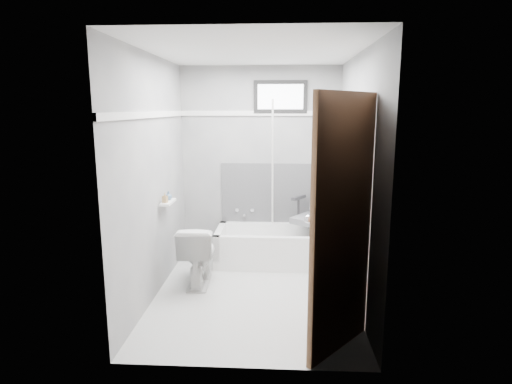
# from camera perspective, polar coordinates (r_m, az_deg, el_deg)

# --- Properties ---
(floor) EXTENTS (2.60, 2.60, 0.00)m
(floor) POSITION_cam_1_polar(r_m,az_deg,el_deg) (4.54, -0.25, -13.35)
(floor) COLOR silver
(floor) RESTS_ON ground
(ceiling) EXTENTS (2.60, 2.60, 0.00)m
(ceiling) POSITION_cam_1_polar(r_m,az_deg,el_deg) (4.17, -0.28, 18.27)
(ceiling) COLOR silver
(ceiling) RESTS_ON floor
(wall_back) EXTENTS (2.00, 0.02, 2.40)m
(wall_back) POSITION_cam_1_polar(r_m,az_deg,el_deg) (5.48, 0.56, 3.96)
(wall_back) COLOR slate
(wall_back) RESTS_ON floor
(wall_front) EXTENTS (2.00, 0.02, 2.40)m
(wall_front) POSITION_cam_1_polar(r_m,az_deg,el_deg) (2.92, -1.82, -2.35)
(wall_front) COLOR slate
(wall_front) RESTS_ON floor
(wall_left) EXTENTS (0.02, 2.60, 2.40)m
(wall_left) POSITION_cam_1_polar(r_m,az_deg,el_deg) (4.37, -13.49, 1.84)
(wall_left) COLOR slate
(wall_left) RESTS_ON floor
(wall_right) EXTENTS (0.02, 2.60, 2.40)m
(wall_right) POSITION_cam_1_polar(r_m,az_deg,el_deg) (4.25, 13.32, 1.60)
(wall_right) COLOR slate
(wall_right) RESTS_ON floor
(bathtub) EXTENTS (1.50, 0.70, 0.42)m
(bathtub) POSITION_cam_1_polar(r_m,az_deg,el_deg) (5.33, 2.84, -7.19)
(bathtub) COLOR white
(bathtub) RESTS_ON floor
(office_chair) EXTENTS (0.79, 0.79, 0.98)m
(office_chair) POSITION_cam_1_polar(r_m,az_deg,el_deg) (5.28, 7.97, -2.92)
(office_chair) COLOR slate
(office_chair) RESTS_ON bathtub
(toilet) EXTENTS (0.40, 0.68, 0.65)m
(toilet) POSITION_cam_1_polar(r_m,az_deg,el_deg) (4.71, -7.72, -8.27)
(toilet) COLOR white
(toilet) RESTS_ON floor
(door) EXTENTS (0.78, 0.78, 2.00)m
(door) POSITION_cam_1_polar(r_m,az_deg,el_deg) (3.07, 16.90, -6.04)
(door) COLOR brown
(door) RESTS_ON floor
(window) EXTENTS (0.66, 0.04, 0.40)m
(window) POSITION_cam_1_polar(r_m,az_deg,el_deg) (5.42, 3.28, 12.56)
(window) COLOR black
(window) RESTS_ON wall_back
(backerboard) EXTENTS (1.50, 0.02, 0.78)m
(backerboard) POSITION_cam_1_polar(r_m,az_deg,el_deg) (5.52, 3.14, -0.20)
(backerboard) COLOR #4C4C4F
(backerboard) RESTS_ON wall_back
(trim_back) EXTENTS (2.00, 0.02, 0.06)m
(trim_back) POSITION_cam_1_polar(r_m,az_deg,el_deg) (5.42, 0.57, 10.46)
(trim_back) COLOR white
(trim_back) RESTS_ON wall_back
(trim_left) EXTENTS (0.02, 2.60, 0.06)m
(trim_left) POSITION_cam_1_polar(r_m,az_deg,el_deg) (4.31, -13.69, 10.00)
(trim_left) COLOR white
(trim_left) RESTS_ON wall_left
(pole) EXTENTS (0.02, 0.54, 1.89)m
(pole) POSITION_cam_1_polar(r_m,az_deg,el_deg) (5.25, 2.22, 2.00)
(pole) COLOR white
(pole) RESTS_ON bathtub
(shelf) EXTENTS (0.10, 0.32, 0.02)m
(shelf) POSITION_cam_1_polar(r_m,az_deg,el_deg) (4.63, -11.64, -1.34)
(shelf) COLOR white
(shelf) RESTS_ON wall_left
(soap_bottle_a) EXTENTS (0.06, 0.06, 0.11)m
(soap_bottle_a) POSITION_cam_1_polar(r_m,az_deg,el_deg) (4.55, -12.05, -0.75)
(soap_bottle_a) COLOR #A38151
(soap_bottle_a) RESTS_ON shelf
(soap_bottle_b) EXTENTS (0.10, 0.10, 0.10)m
(soap_bottle_b) POSITION_cam_1_polar(r_m,az_deg,el_deg) (4.68, -11.60, -0.47)
(soap_bottle_b) COLOR slate
(soap_bottle_b) RESTS_ON shelf
(faucet) EXTENTS (0.26, 0.10, 0.16)m
(faucet) POSITION_cam_1_polar(r_m,az_deg,el_deg) (5.58, -1.52, -2.71)
(faucet) COLOR silver
(faucet) RESTS_ON wall_back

